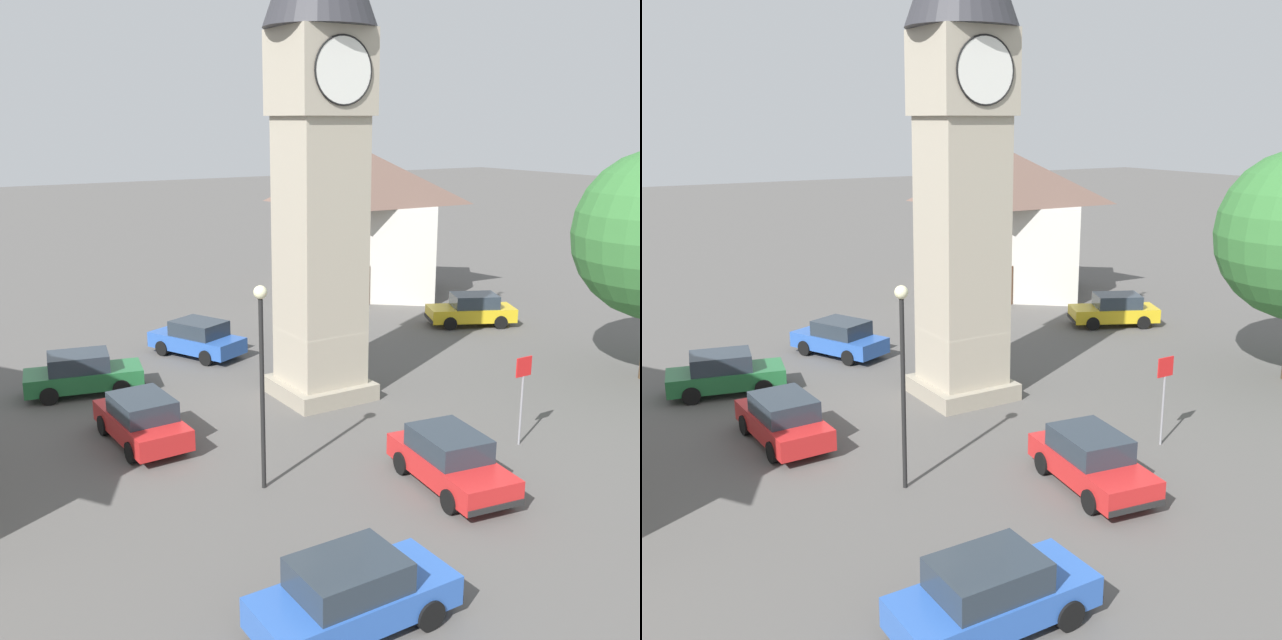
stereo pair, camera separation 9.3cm
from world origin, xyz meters
TOP-DOWN VIEW (x-y plane):
  - ground_plane at (0.00, 0.00)m, footprint 200.00×200.00m
  - clock_tower at (0.00, 0.00)m, footprint 3.74×3.74m
  - car_blue_kerb at (-0.70, -7.93)m, footprint 2.22×4.32m
  - car_silver_kerb at (-1.91, 6.79)m, footprint 3.28×4.45m
  - car_red_corner at (-6.30, -11.61)m, footprint 4.14×1.84m
  - car_white_side at (-6.86, -0.78)m, footprint 1.95×4.20m
  - car_black_far at (11.35, 4.60)m, footprint 4.45×3.30m
  - car_green_alley at (-7.26, 4.61)m, footprint 4.38×2.49m
  - pedestrian at (4.30, 8.60)m, footprint 0.50×0.37m
  - building_terrace_right at (11.22, 13.49)m, footprint 10.73×10.50m
  - lamp_post at (-5.04, -5.39)m, footprint 0.36×0.36m
  - road_sign at (2.97, -6.88)m, footprint 0.60×0.07m

SIDE VIEW (x-z plane):
  - ground_plane at x=0.00m, z-range 0.00..0.00m
  - car_blue_kerb at x=-0.70m, z-range 0.00..1.53m
  - car_silver_kerb at x=-1.91m, z-range 0.00..1.53m
  - car_red_corner at x=-6.30m, z-range 0.00..1.53m
  - car_white_side at x=-6.86m, z-range 0.00..1.53m
  - car_black_far at x=11.35m, z-range 0.00..1.53m
  - car_green_alley at x=-7.26m, z-range 0.00..1.53m
  - pedestrian at x=4.30m, z-range 0.16..1.86m
  - road_sign at x=2.97m, z-range 0.50..3.30m
  - lamp_post at x=-5.04m, z-range 0.89..6.49m
  - building_terrace_right at x=11.22m, z-range 0.09..8.06m
  - clock_tower at x=0.00m, z-range 1.46..19.24m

